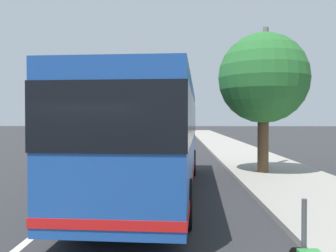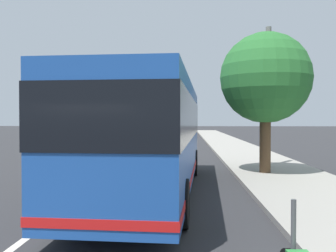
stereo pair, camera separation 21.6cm
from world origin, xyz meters
name	(u,v)px [view 1 (the left image)]	position (x,y,z in m)	size (l,w,h in m)	color
sidewalk_curb	(298,185)	(10.00, -6.58, 0.07)	(110.00, 3.60, 0.14)	#9E998E
lane_divider_line	(96,186)	(10.00, 0.00, 0.00)	(110.00, 0.16, 0.01)	silver
coach_bus	(152,132)	(8.92, -1.91, 1.83)	(10.74, 3.06, 3.16)	#1E4C9E
car_far_distant	(103,143)	(20.30, 1.96, 0.72)	(4.53, 1.93, 1.53)	red
car_oncoming	(129,138)	(28.01, 1.47, 0.66)	(4.30, 2.20, 1.36)	gold
car_behind_bus	(174,129)	(50.70, -2.01, 0.69)	(4.37, 2.05, 1.42)	red
car_ahead_same_lane	(146,130)	(47.99, 1.83, 0.73)	(4.37, 2.08, 1.58)	red
roadside_tree_mid_block	(263,79)	(12.30, -5.98, 3.75)	(3.47, 3.47, 5.52)	brown
utility_pole	(266,99)	(14.08, -6.49, 3.09)	(0.24, 0.24, 6.18)	slate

